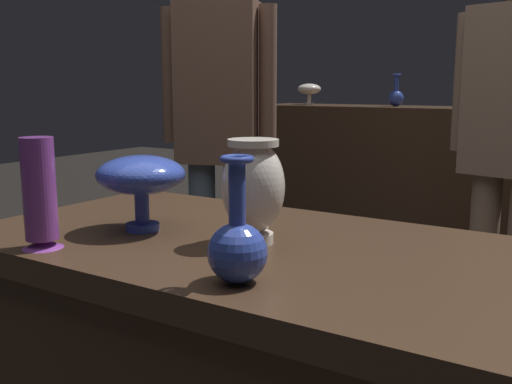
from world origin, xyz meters
name	(u,v)px	position (x,y,z in m)	size (l,w,h in m)	color
back_display_shelf	(489,206)	(0.00, 2.20, 0.49)	(2.60, 0.40, 0.99)	#382619
vase_centerpiece	(255,187)	(0.00, -0.01, 0.91)	(0.12, 0.12, 0.20)	silver
vase_tall_behind	(237,246)	(0.11, -0.22, 0.86)	(0.09, 0.09, 0.20)	#2D429E
vase_left_accent	(40,196)	(-0.31, -0.26, 0.90)	(0.08, 0.08, 0.21)	#7A388E
vase_right_accent	(141,177)	(-0.25, -0.05, 0.91)	(0.19, 0.19, 0.16)	#2D429E
shelf_vase_left	(396,96)	(-0.52, 2.21, 1.04)	(0.08, 0.08, 0.17)	#2D429E
shelf_vase_center	(496,86)	(0.00, 2.18, 1.10)	(0.08, 0.08, 0.23)	silver
shelf_vase_far_left	(309,90)	(-1.04, 2.19, 1.08)	(0.14, 0.14, 0.12)	silver
visitor_center_back	(511,136)	(0.22, 1.39, 0.92)	(0.46, 0.25, 1.57)	#846B56
visitor_near_left	(219,125)	(-0.81, 0.98, 0.95)	(0.44, 0.28, 1.61)	slate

